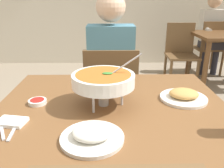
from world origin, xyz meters
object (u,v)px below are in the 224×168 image
Objects in this scene: rice_plate at (92,135)px; chair_bg_left at (211,45)px; diner_main at (111,65)px; curry_bowl at (103,80)px; appetizer_plate at (184,96)px; chair_bg_right at (181,50)px; chair_diner_main at (111,93)px; patron_bg_left at (212,30)px; dining_table_main at (112,125)px; sauce_dish at (37,102)px.

chair_bg_left is at bearing 60.04° from rice_plate.
chair_bg_left is (1.69, 1.98, -0.24)m from diner_main.
appetizer_plate is at bearing 7.80° from curry_bowl.
chair_bg_right reaches higher than rice_plate.
patron_bg_left reaches higher than chair_diner_main.
patron_bg_left is at bearing 60.50° from rice_plate.
diner_main is 1.95m from chair_bg_right.
patron_bg_left reaches higher than rice_plate.
diner_main is 2.61m from chair_bg_left.
patron_bg_left is (1.69, 2.05, 0.00)m from diner_main.
chair_bg_left is at bearing 58.01° from curry_bowl.
dining_table_main is 3.42× the size of curry_bowl.
chair_diner_main and chair_bg_right have the same top height.
diner_main is at bearing -129.55° from patron_bg_left.
chair_diner_main reaches higher than sauce_dish.
sauce_dish is (-0.33, 0.02, -0.12)m from curry_bowl.
diner_main is at bearing -123.72° from chair_bg_right.
appetizer_plate is at bearing -115.90° from chair_bg_left.
appetizer_plate reaches higher than dining_table_main.
chair_diner_main is 0.87m from sauce_dish.
chair_bg_right is 0.69× the size of patron_bg_left.
sauce_dish is (-0.29, 0.32, -0.01)m from rice_plate.
chair_diner_main is 0.69× the size of diner_main.
appetizer_plate is 3.08m from patron_bg_left.
chair_bg_left is (1.73, 2.77, -0.39)m from curry_bowl.
chair_bg_right is (1.15, 2.69, -0.28)m from rice_plate.
diner_main is 0.86m from sauce_dish.
appetizer_plate is (0.37, 0.05, 0.14)m from dining_table_main.
rice_plate is 0.27× the size of chair_bg_left.
patron_bg_left is (1.69, 2.08, 0.24)m from chair_diner_main.
sauce_dish is at bearing -126.84° from chair_bg_left.
appetizer_plate is 3.03m from chair_bg_left.
chair_bg_left is (1.32, 2.71, -0.28)m from appetizer_plate.
chair_bg_left and chair_bg_right have the same top height.
chair_bg_left is 0.69× the size of patron_bg_left.
diner_main is 0.82m from appetizer_plate.
chair_bg_left is 0.72m from chair_bg_right.
sauce_dish is 3.50m from patron_bg_left.
patron_bg_left is (2.07, 2.82, -0.04)m from sauce_dish.
curry_bowl reaches higher than chair_bg_right.
chair_bg_right is (-0.61, -0.37, 0.00)m from chair_bg_left.
patron_bg_left is (1.77, 3.14, -0.05)m from rice_plate.
patron_bg_left is at bearing 58.55° from curry_bowl.
dining_table_main is 0.87× the size of diner_main.
dining_table_main is at bearing -172.30° from appetizer_plate.
appetizer_plate is (0.41, 0.06, -0.11)m from curry_bowl.
curry_bowl is 3.33m from patron_bg_left.
diner_main is 14.56× the size of sauce_dish.
chair_diner_main is at bearing 90.00° from dining_table_main.
dining_table_main is at bearing -90.00° from diner_main.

